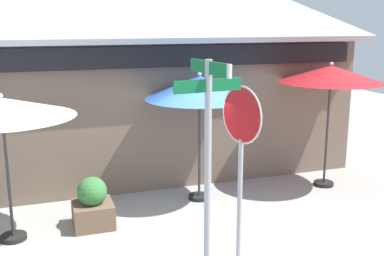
% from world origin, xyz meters
% --- Properties ---
extents(ground_plane, '(28.00, 28.00, 0.10)m').
position_xyz_m(ground_plane, '(0.00, 0.00, -0.05)').
color(ground_plane, '#9E9B93').
extents(cafe_building, '(9.69, 5.18, 4.55)m').
position_xyz_m(cafe_building, '(-0.16, 4.56, 1.73)').
color(cafe_building, '#705B4C').
rests_on(cafe_building, ground).
extents(street_sign_post, '(0.93, 0.99, 3.17)m').
position_xyz_m(street_sign_post, '(-0.88, -1.84, 1.95)').
color(street_sign_post, '#A8AAB2').
rests_on(street_sign_post, ground).
extents(stop_sign, '(0.23, 0.79, 2.78)m').
position_xyz_m(stop_sign, '(-0.23, -1.44, 1.95)').
color(stop_sign, '#A8AAB2').
rests_on(stop_sign, ground).
extents(patio_umbrella_ivory_left, '(2.34, 2.34, 2.51)m').
position_xyz_m(patio_umbrella_ivory_left, '(-3.41, 0.75, 2.26)').
color(patio_umbrella_ivory_left, black).
rests_on(patio_umbrella_ivory_left, ground).
extents(patio_umbrella_royal_blue_center, '(2.19, 2.19, 2.65)m').
position_xyz_m(patio_umbrella_royal_blue_center, '(0.21, 1.49, 2.33)').
color(patio_umbrella_royal_blue_center, black).
rests_on(patio_umbrella_royal_blue_center, ground).
extents(patio_umbrella_crimson_right, '(2.25, 2.25, 2.78)m').
position_xyz_m(patio_umbrella_crimson_right, '(3.16, 1.34, 2.50)').
color(patio_umbrella_crimson_right, black).
rests_on(patio_umbrella_crimson_right, ground).
extents(sidewalk_planter, '(0.71, 0.71, 0.93)m').
position_xyz_m(sidewalk_planter, '(-2.05, 0.85, 0.40)').
color(sidewalk_planter, brown).
rests_on(sidewalk_planter, ground).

